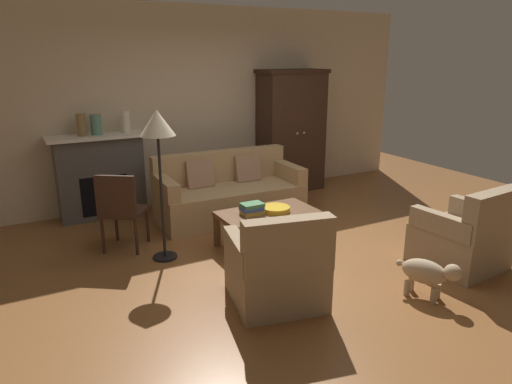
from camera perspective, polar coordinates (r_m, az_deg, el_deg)
name	(u,v)px	position (r m, az deg, el deg)	size (l,w,h in m)	color
ground_plane	(291,254)	(5.20, 4.29, -7.62)	(9.60, 9.60, 0.00)	brown
back_wall	(200,105)	(7.06, -6.88, 10.54)	(7.20, 0.10, 2.80)	beige
fireplace	(101,176)	(6.55, -18.47, 1.93)	(1.26, 0.48, 1.12)	#4C4947
armoire	(291,131)	(7.46, 4.31, 7.48)	(1.06, 0.57, 1.90)	#382319
couch	(229,194)	(6.25, -3.38, -0.29)	(1.94, 0.91, 0.86)	tan
coffee_table	(267,216)	(5.28, 1.38, -2.94)	(1.10, 0.60, 0.42)	brown
fruit_bowl	(276,209)	(5.26, 2.45, -2.09)	(0.32, 0.32, 0.06)	gold
book_stack	(252,209)	(5.15, -0.49, -2.06)	(0.26, 0.19, 0.13)	gold
mantel_vase_bronze	(81,125)	(6.37, -20.61, 7.70)	(0.12, 0.12, 0.28)	olive
mantel_vase_jade	(96,125)	(6.40, -19.00, 7.79)	(0.14, 0.14, 0.26)	slate
mantel_vase_cream	(126,122)	(6.47, -15.68, 8.28)	(0.11, 0.11, 0.29)	beige
armchair_near_left	(277,270)	(4.13, 2.64, -9.52)	(0.91, 0.91, 0.88)	#997F60
armchair_near_right	(464,238)	(5.25, 24.15, -5.16)	(0.83, 0.83, 0.88)	#997F60
side_chair_wooden	(121,207)	(5.32, -16.24, -1.79)	(0.61, 0.61, 0.90)	#382319
floor_lamp	(158,132)	(4.81, -11.95, 7.23)	(0.36, 0.36, 1.60)	black
dog	(428,273)	(4.50, 20.29, -9.28)	(0.35, 0.53, 0.39)	tan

